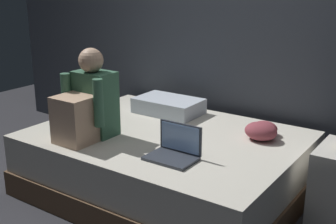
% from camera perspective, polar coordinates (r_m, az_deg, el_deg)
% --- Properties ---
extents(ground_plane, '(8.00, 8.00, 0.00)m').
position_cam_1_polar(ground_plane, '(3.19, -0.38, -13.28)').
color(ground_plane, '#2D2D33').
extents(wall_back, '(5.60, 0.10, 2.70)m').
position_cam_1_polar(wall_back, '(3.81, 10.29, 12.86)').
color(wall_back, '#424751').
rests_on(wall_back, ground_plane).
extents(bed, '(2.00, 1.50, 0.48)m').
position_cam_1_polar(bed, '(3.40, -0.24, -6.72)').
color(bed, brown).
rests_on(bed, ground_plane).
extents(person_sitting, '(0.39, 0.44, 0.66)m').
position_cam_1_polar(person_sitting, '(3.22, -10.47, 0.95)').
color(person_sitting, '#38664C').
rests_on(person_sitting, bed).
extents(laptop, '(0.32, 0.23, 0.22)m').
position_cam_1_polar(laptop, '(2.86, 0.89, -4.97)').
color(laptop, '#333842').
rests_on(laptop, bed).
extents(pillow, '(0.56, 0.36, 0.13)m').
position_cam_1_polar(pillow, '(3.80, 0.07, 0.82)').
color(pillow, silver).
rests_on(pillow, bed).
extents(clothes_pile, '(0.24, 0.30, 0.13)m').
position_cam_1_polar(clothes_pile, '(3.28, 12.18, -2.33)').
color(clothes_pile, '#8E3D47').
rests_on(clothes_pile, bed).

